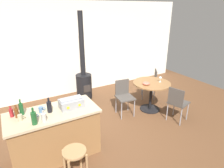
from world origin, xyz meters
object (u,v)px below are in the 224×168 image
(toolbox, at_px, (71,103))
(cup_2, at_px, (41,110))
(serving_bowl, at_px, (146,83))
(folding_chair_left, at_px, (151,82))
(kitchen_island, at_px, (55,134))
(dining_table, at_px, (151,89))
(bottle_4, at_px, (49,107))
(cup_1, at_px, (34,116))
(bottle_2, at_px, (44,117))
(bottle_0, at_px, (34,118))
(folding_chair_far, at_px, (177,102))
(cup_0, at_px, (20,117))
(folding_chair_near, at_px, (124,95))
(bottle_3, at_px, (11,113))
(bottle_5, at_px, (17,113))
(wine_glass, at_px, (160,78))
(wooden_stool, at_px, (75,160))
(bottle_1, at_px, (21,109))
(wood_stove, at_px, (84,80))

(toolbox, relative_size, cup_2, 3.57)
(serving_bowl, bearing_deg, folding_chair_left, 40.73)
(kitchen_island, relative_size, cup_2, 13.37)
(dining_table, bearing_deg, bottle_4, -170.21)
(dining_table, distance_m, cup_1, 2.94)
(kitchen_island, distance_m, bottle_2, 0.59)
(folding_chair_left, relative_size, bottle_0, 3.14)
(dining_table, distance_m, toolbox, 2.32)
(kitchen_island, xyz_separation_m, folding_chair_far, (2.71, -0.27, 0.06))
(dining_table, relative_size, cup_0, 8.79)
(folding_chair_near, bearing_deg, bottle_3, -169.13)
(kitchen_island, bearing_deg, bottle_5, 168.84)
(bottle_5, distance_m, wine_glass, 3.32)
(wooden_stool, distance_m, wine_glass, 2.97)
(dining_table, height_order, bottle_3, bottle_3)
(dining_table, bearing_deg, bottle_1, -174.16)
(cup_0, relative_size, wine_glass, 0.74)
(bottle_0, bearing_deg, dining_table, 13.64)
(dining_table, xyz_separation_m, folding_chair_near, (-0.71, 0.17, -0.06))
(dining_table, xyz_separation_m, cup_0, (-3.06, -0.48, 0.36))
(wooden_stool, relative_size, toolbox, 1.56)
(toolbox, relative_size, bottle_1, 1.47)
(bottle_0, height_order, cup_2, bottle_0)
(bottle_3, bearing_deg, cup_1, -40.02)
(kitchen_island, distance_m, cup_2, 0.52)
(folding_chair_left, distance_m, bottle_1, 3.64)
(bottle_5, bearing_deg, cup_0, -74.47)
(folding_chair_near, height_order, bottle_0, bottle_0)
(folding_chair_near, relative_size, bottle_1, 3.18)
(wood_stove, distance_m, toolbox, 2.19)
(folding_chair_left, distance_m, serving_bowl, 0.96)
(folding_chair_far, xyz_separation_m, cup_2, (-2.87, 0.36, 0.43))
(kitchen_island, xyz_separation_m, cup_0, (-0.49, -0.02, 0.49))
(bottle_1, height_order, cup_0, bottle_1)
(cup_0, bearing_deg, wine_glass, 7.22)
(bottle_0, bearing_deg, folding_chair_far, -0.73)
(bottle_1, height_order, bottle_4, bottle_1)
(wood_stove, distance_m, serving_bowl, 1.82)
(folding_chair_far, xyz_separation_m, cup_1, (-3.01, 0.19, 0.42))
(folding_chair_left, xyz_separation_m, wine_glass, (-0.27, -0.63, 0.36))
(folding_chair_near, relative_size, folding_chair_far, 1.01)
(wooden_stool, xyz_separation_m, bottle_2, (-0.26, 0.55, 0.49))
(bottle_0, xyz_separation_m, bottle_4, (0.28, 0.25, -0.00))
(bottle_3, bearing_deg, wooden_stool, -54.54)
(toolbox, relative_size, cup_0, 3.77)
(folding_chair_left, height_order, bottle_5, bottle_5)
(bottle_2, height_order, cup_0, bottle_2)
(cup_0, xyz_separation_m, cup_1, (0.19, -0.07, -0.01))
(folding_chair_near, distance_m, folding_chair_far, 1.25)
(wooden_stool, distance_m, cup_0, 1.06)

